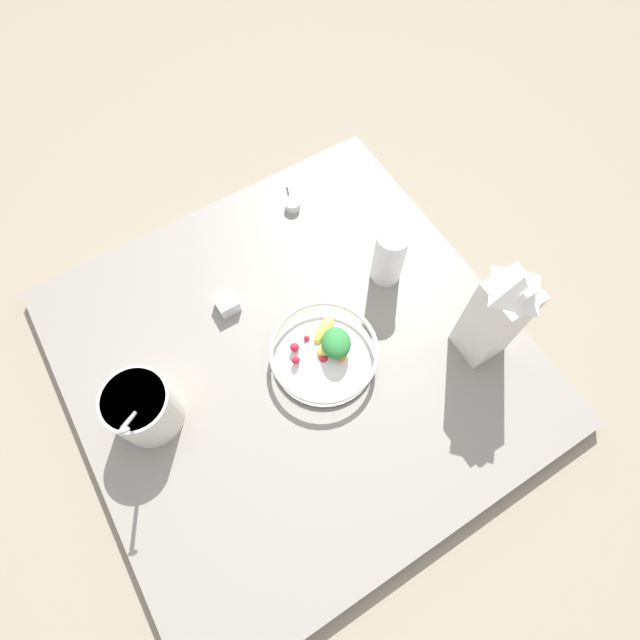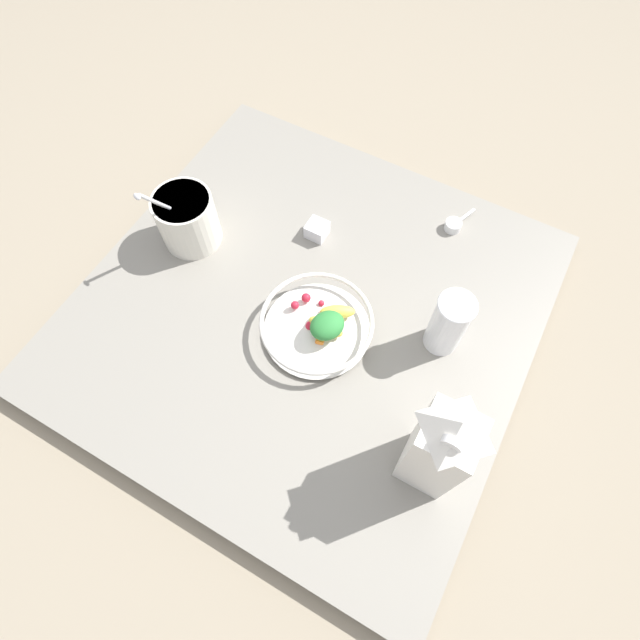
% 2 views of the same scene
% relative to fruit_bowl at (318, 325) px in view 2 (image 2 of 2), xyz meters
% --- Properties ---
extents(ground_plane, '(6.00, 6.00, 0.00)m').
position_rel_fruit_bowl_xyz_m(ground_plane, '(-0.05, 0.04, -0.07)').
color(ground_plane, gray).
extents(countertop, '(0.94, 0.94, 0.04)m').
position_rel_fruit_bowl_xyz_m(countertop, '(-0.05, 0.04, -0.05)').
color(countertop, gray).
rests_on(countertop, ground_plane).
extents(fruit_bowl, '(0.24, 0.24, 0.08)m').
position_rel_fruit_bowl_xyz_m(fruit_bowl, '(0.00, 0.00, 0.00)').
color(fruit_bowl, silver).
rests_on(fruit_bowl, countertop).
extents(milk_carton, '(0.09, 0.09, 0.29)m').
position_rel_fruit_bowl_xyz_m(milk_carton, '(0.31, -0.15, 0.11)').
color(milk_carton, silver).
rests_on(milk_carton, countertop).
extents(yogurt_tub, '(0.13, 0.15, 0.22)m').
position_rel_fruit_bowl_xyz_m(yogurt_tub, '(-0.37, 0.08, 0.04)').
color(yogurt_tub, silver).
rests_on(yogurt_tub, countertop).
extents(drinking_cup, '(0.08, 0.08, 0.16)m').
position_rel_fruit_bowl_xyz_m(drinking_cup, '(0.23, 0.10, 0.05)').
color(drinking_cup, white).
rests_on(drinking_cup, countertop).
extents(spice_jar, '(0.05, 0.05, 0.04)m').
position_rel_fruit_bowl_xyz_m(spice_jar, '(-0.12, 0.22, -0.02)').
color(spice_jar, silver).
rests_on(spice_jar, countertop).
extents(measuring_scoop, '(0.05, 0.09, 0.02)m').
position_rel_fruit_bowl_xyz_m(measuring_scoop, '(0.15, 0.39, -0.02)').
color(measuring_scoop, white).
rests_on(measuring_scoop, countertop).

